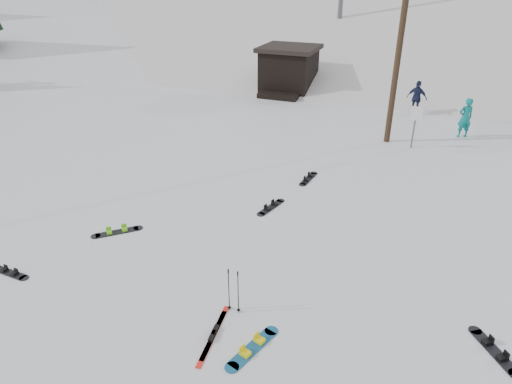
% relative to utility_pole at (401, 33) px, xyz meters
% --- Properties ---
extents(ground, '(200.00, 200.00, 0.00)m').
position_rel_utility_pole_xyz_m(ground, '(-2.00, -14.00, -4.68)').
color(ground, white).
rests_on(ground, ground).
extents(ski_slope, '(60.00, 85.24, 65.97)m').
position_rel_utility_pole_xyz_m(ski_slope, '(-2.00, 41.00, -16.68)').
color(ski_slope, silver).
rests_on(ski_slope, ground).
extents(ridge_left, '(47.54, 95.03, 58.38)m').
position_rel_utility_pole_xyz_m(ridge_left, '(-38.00, 34.00, -15.68)').
color(ridge_left, white).
rests_on(ridge_left, ground).
extents(treeline_left, '(20.00, 64.00, 10.00)m').
position_rel_utility_pole_xyz_m(treeline_left, '(-36.00, 26.00, -4.68)').
color(treeline_left, black).
rests_on(treeline_left, ground).
extents(treeline_crest, '(50.00, 6.00, 10.00)m').
position_rel_utility_pole_xyz_m(treeline_crest, '(-2.00, 72.00, -4.68)').
color(treeline_crest, black).
rests_on(treeline_crest, ski_slope).
extents(utility_pole, '(2.00, 0.26, 9.00)m').
position_rel_utility_pole_xyz_m(utility_pole, '(0.00, 0.00, 0.00)').
color(utility_pole, '#3A2819').
rests_on(utility_pole, ground).
extents(trail_sign, '(0.50, 0.09, 1.85)m').
position_rel_utility_pole_xyz_m(trail_sign, '(1.10, -0.42, -3.41)').
color(trail_sign, '#595B60').
rests_on(trail_sign, ground).
extents(lift_hut, '(3.40, 4.10, 2.75)m').
position_rel_utility_pole_xyz_m(lift_hut, '(-7.00, 6.94, -3.32)').
color(lift_hut, black).
rests_on(lift_hut, ground).
extents(hero_snowboard, '(0.69, 1.54, 0.11)m').
position_rel_utility_pole_xyz_m(hero_snowboard, '(-0.95, -13.82, -4.65)').
color(hero_snowboard, '#155B8E').
rests_on(hero_snowboard, ground).
extents(hero_skis, '(0.34, 1.89, 0.10)m').
position_rel_utility_pole_xyz_m(hero_skis, '(-1.89, -13.78, -4.65)').
color(hero_skis, red).
rests_on(hero_skis, ground).
extents(ski_poles, '(0.32, 0.08, 1.15)m').
position_rel_utility_pole_xyz_m(ski_poles, '(-1.80, -12.89, -4.09)').
color(ski_poles, black).
rests_on(ski_poles, ground).
extents(board_scatter_a, '(1.29, 0.29, 0.09)m').
position_rel_utility_pole_xyz_m(board_scatter_a, '(-7.85, -13.76, -4.66)').
color(board_scatter_a, black).
rests_on(board_scatter_a, ground).
extents(board_scatter_b, '(0.55, 1.40, 0.10)m').
position_rel_utility_pole_xyz_m(board_scatter_b, '(-2.72, -7.86, -4.65)').
color(board_scatter_b, black).
rests_on(board_scatter_b, ground).
extents(board_scatter_c, '(1.18, 1.15, 0.11)m').
position_rel_utility_pole_xyz_m(board_scatter_c, '(-6.49, -11.05, -4.65)').
color(board_scatter_c, black).
rests_on(board_scatter_c, ground).
extents(board_scatter_d, '(1.00, 1.29, 0.11)m').
position_rel_utility_pole_xyz_m(board_scatter_d, '(3.77, -12.01, -4.65)').
color(board_scatter_d, black).
rests_on(board_scatter_d, ground).
extents(board_scatter_f, '(0.38, 1.42, 0.10)m').
position_rel_utility_pole_xyz_m(board_scatter_f, '(-2.18, -5.24, -4.66)').
color(board_scatter_f, black).
rests_on(board_scatter_f, ground).
extents(skier_teal, '(0.80, 0.70, 1.83)m').
position_rel_utility_pole_xyz_m(skier_teal, '(3.16, 1.92, -3.76)').
color(skier_teal, '#0B7570').
rests_on(skier_teal, ground).
extents(skier_navy, '(1.13, 0.69, 1.80)m').
position_rel_utility_pole_xyz_m(skier_navy, '(0.84, 4.72, -3.78)').
color(skier_navy, '#19203F').
rests_on(skier_navy, ground).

